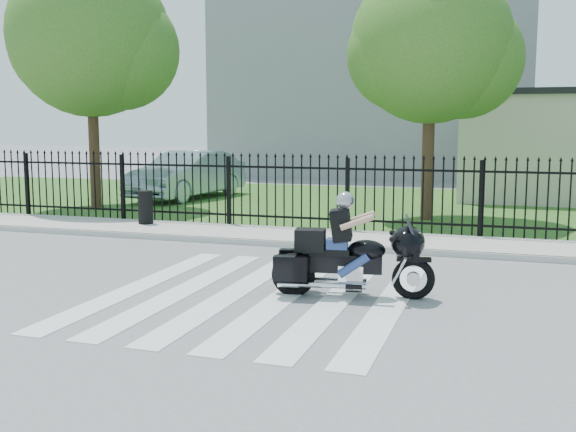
% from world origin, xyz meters
% --- Properties ---
extents(ground, '(120.00, 120.00, 0.00)m').
position_xyz_m(ground, '(0.00, 0.00, 0.00)').
color(ground, slate).
rests_on(ground, ground).
extents(crosswalk, '(5.00, 5.50, 0.01)m').
position_xyz_m(crosswalk, '(0.00, 0.00, 0.01)').
color(crosswalk, silver).
rests_on(crosswalk, ground).
extents(sidewalk, '(40.00, 2.00, 0.12)m').
position_xyz_m(sidewalk, '(0.00, 5.00, 0.06)').
color(sidewalk, '#ADAAA3').
rests_on(sidewalk, ground).
extents(curb, '(40.00, 0.12, 0.12)m').
position_xyz_m(curb, '(0.00, 4.00, 0.06)').
color(curb, '#ADAAA3').
rests_on(curb, ground).
extents(grass_strip, '(40.00, 12.00, 0.02)m').
position_xyz_m(grass_strip, '(0.00, 12.00, 0.01)').
color(grass_strip, '#335E20').
rests_on(grass_strip, ground).
extents(iron_fence, '(26.00, 0.04, 1.80)m').
position_xyz_m(iron_fence, '(0.00, 6.00, 0.90)').
color(iron_fence, black).
rests_on(iron_fence, ground).
extents(tree_left, '(4.80, 4.80, 7.58)m').
position_xyz_m(tree_left, '(-8.50, 8.50, 5.17)').
color(tree_left, '#382316').
rests_on(tree_left, ground).
extents(tree_mid, '(4.20, 4.20, 6.78)m').
position_xyz_m(tree_mid, '(1.50, 9.00, 4.67)').
color(tree_mid, '#382316').
rests_on(tree_mid, ground).
extents(building_tall, '(15.00, 10.00, 12.00)m').
position_xyz_m(building_tall, '(-3.00, 26.00, 6.00)').
color(building_tall, gray).
rests_on(building_tall, ground).
extents(motorcycle_rider, '(2.44, 1.04, 1.62)m').
position_xyz_m(motorcycle_rider, '(1.30, 0.38, 0.66)').
color(motorcycle_rider, black).
rests_on(motorcycle_rider, ground).
extents(parked_car, '(2.50, 5.21, 1.65)m').
position_xyz_m(parked_car, '(-6.99, 11.75, 0.84)').
color(parked_car, '#8BA3AF').
rests_on(parked_car, grass_strip).
extents(litter_bin, '(0.43, 0.43, 0.82)m').
position_xyz_m(litter_bin, '(-4.99, 5.38, 0.53)').
color(litter_bin, black).
rests_on(litter_bin, sidewalk).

